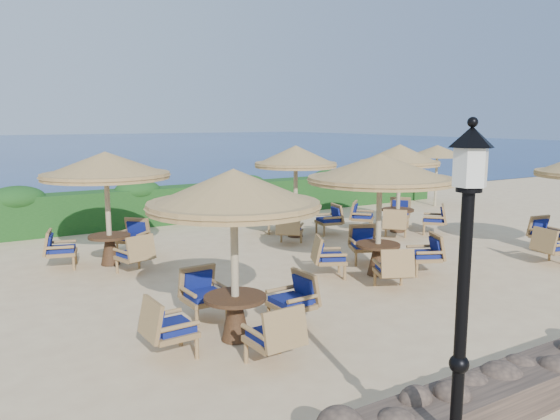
% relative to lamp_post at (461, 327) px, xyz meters
% --- Properties ---
extents(ground, '(120.00, 120.00, 0.00)m').
position_rel_lamp_post_xyz_m(ground, '(4.80, 6.80, -1.55)').
color(ground, beige).
rests_on(ground, ground).
extents(sea, '(160.00, 160.00, 0.00)m').
position_rel_lamp_post_xyz_m(sea, '(4.80, 76.80, -1.55)').
color(sea, navy).
rests_on(sea, ground).
extents(hedge, '(18.00, 0.90, 1.20)m').
position_rel_lamp_post_xyz_m(hedge, '(4.80, 14.00, -0.95)').
color(hedge, '#133D13').
rests_on(hedge, ground).
extents(lamp_post, '(0.44, 0.44, 3.31)m').
position_rel_lamp_post_xyz_m(lamp_post, '(0.00, 0.00, 0.00)').
color(lamp_post, black).
rests_on(lamp_post, ground).
extents(extra_parasol, '(2.30, 2.30, 2.41)m').
position_rel_lamp_post_xyz_m(extra_parasol, '(12.60, 12.00, 0.62)').
color(extra_parasol, tan).
rests_on(extra_parasol, ground).
extents(cafe_set_0, '(2.83, 2.83, 2.65)m').
position_rel_lamp_post_xyz_m(cafe_set_0, '(-0.19, 4.10, 0.22)').
color(cafe_set_0, tan).
rests_on(cafe_set_0, ground).
extents(cafe_set_1, '(3.14, 3.14, 2.65)m').
position_rel_lamp_post_xyz_m(cafe_set_1, '(4.07, 5.70, 0.35)').
color(cafe_set_1, tan).
rests_on(cafe_set_1, ground).
extents(cafe_set_3, '(2.93, 2.93, 2.65)m').
position_rel_lamp_post_xyz_m(cafe_set_3, '(-0.70, 9.63, 0.39)').
color(cafe_set_3, tan).
rests_on(cafe_set_3, ground).
extents(cafe_set_4, '(2.63, 2.72, 2.65)m').
position_rel_lamp_post_xyz_m(cafe_set_4, '(4.71, 9.99, 0.25)').
color(cafe_set_4, tan).
rests_on(cafe_set_4, ground).
extents(cafe_set_5, '(2.52, 2.52, 2.65)m').
position_rel_lamp_post_xyz_m(cafe_set_5, '(7.74, 8.97, 0.15)').
color(cafe_set_5, tan).
rests_on(cafe_set_5, ground).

